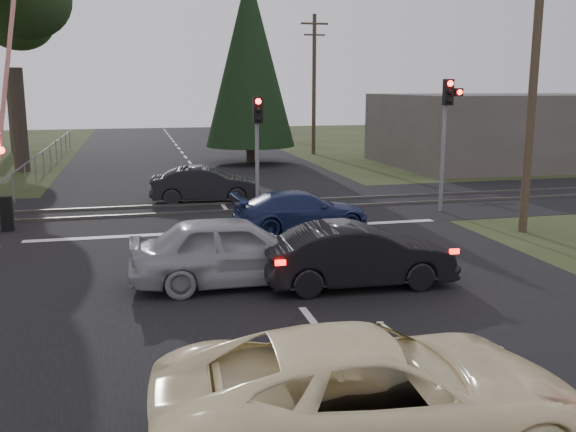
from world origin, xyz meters
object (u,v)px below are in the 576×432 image
object	(u,v)px
dark_hatchback	(358,256)
silver_car	(234,250)
utility_pole_far	(248,83)
traffic_signal_center	(258,135)
utility_pole_near	(534,77)
utility_pole_mid	(314,82)
blue_sedan	(301,211)
traffic_signal_right	(447,119)
dark_car_far	(205,185)
cream_coupe	(373,393)

from	to	relation	value
dark_hatchback	silver_car	bearing A→B (deg)	75.52
utility_pole_far	traffic_signal_center	bearing A→B (deg)	-99.60
traffic_signal_center	dark_hatchback	xyz separation A→B (m)	(0.59, -8.74, -2.09)
utility_pole_near	utility_pole_mid	size ratio (longest dim) A/B	1.00
traffic_signal_center	blue_sedan	size ratio (longest dim) A/B	0.95
silver_car	blue_sedan	distance (m)	5.78
traffic_signal_right	blue_sedan	size ratio (longest dim) A/B	1.09
silver_car	dark_car_far	xyz separation A→B (m)	(0.53, 10.76, -0.11)
traffic_signal_right	utility_pole_mid	size ratio (longest dim) A/B	0.52
dark_hatchback	cream_coupe	bearing A→B (deg)	163.67
silver_car	dark_hatchback	bearing A→B (deg)	-105.52
utility_pole_near	blue_sedan	distance (m)	8.05
dark_hatchback	dark_car_far	size ratio (longest dim) A/B	1.03
utility_pole_far	utility_pole_near	bearing A→B (deg)	-90.00
traffic_signal_center	utility_pole_near	xyz separation A→B (m)	(7.50, -4.68, 1.92)
traffic_signal_center	utility_pole_near	size ratio (longest dim) A/B	0.46
silver_car	blue_sedan	world-z (taller)	silver_car
cream_coupe	blue_sedan	world-z (taller)	cream_coupe
utility_pole_mid	blue_sedan	xyz separation A→B (m)	(-6.71, -22.28, -4.10)
dark_hatchback	dark_car_far	distance (m)	11.74
blue_sedan	dark_car_far	bearing A→B (deg)	18.46
dark_hatchback	blue_sedan	bearing A→B (deg)	-0.27
dark_car_far	utility_pole_near	bearing A→B (deg)	-123.76
cream_coupe	traffic_signal_right	bearing A→B (deg)	-26.49
silver_car	dark_car_far	world-z (taller)	silver_car
cream_coupe	silver_car	world-z (taller)	silver_car
utility_pole_far	blue_sedan	bearing A→B (deg)	-98.07
cream_coupe	utility_pole_mid	bearing A→B (deg)	-11.10
dark_hatchback	utility_pole_near	bearing A→B (deg)	-57.83
utility_pole_near	silver_car	xyz separation A→B (m)	(-9.60, -3.28, -3.93)
cream_coupe	dark_car_far	world-z (taller)	cream_coupe
utility_pole_far	cream_coupe	distance (m)	60.23
utility_pole_mid	silver_car	distance (m)	29.19
traffic_signal_center	utility_pole_mid	distance (m)	20.82
traffic_signal_right	silver_car	distance (m)	11.26
utility_pole_near	silver_car	size ratio (longest dim) A/B	1.92
utility_pole_mid	blue_sedan	world-z (taller)	utility_pole_mid
utility_pole_near	utility_pole_mid	bearing A→B (deg)	90.00
cream_coupe	blue_sedan	size ratio (longest dim) A/B	1.26
silver_car	traffic_signal_center	bearing A→B (deg)	-14.09
traffic_signal_center	utility_pole_far	bearing A→B (deg)	80.40
utility_pole_near	silver_car	world-z (taller)	utility_pole_near
cream_coupe	blue_sedan	bearing A→B (deg)	-7.08
utility_pole_mid	silver_car	bearing A→B (deg)	-109.38
utility_pole_mid	dark_car_far	xyz separation A→B (m)	(-9.06, -16.52, -4.04)
traffic_signal_center	blue_sedan	bearing A→B (deg)	-74.97
utility_pole_near	cream_coupe	world-z (taller)	utility_pole_near
utility_pole_mid	dark_car_far	bearing A→B (deg)	-118.75
traffic_signal_center	utility_pole_near	distance (m)	9.05
traffic_signal_right	silver_car	size ratio (longest dim) A/B	1.00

